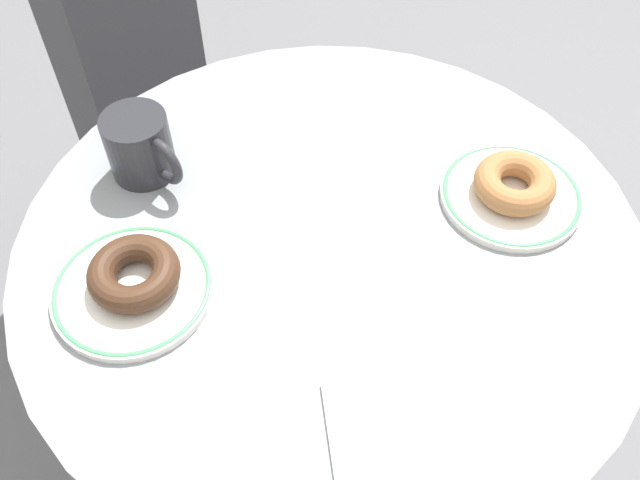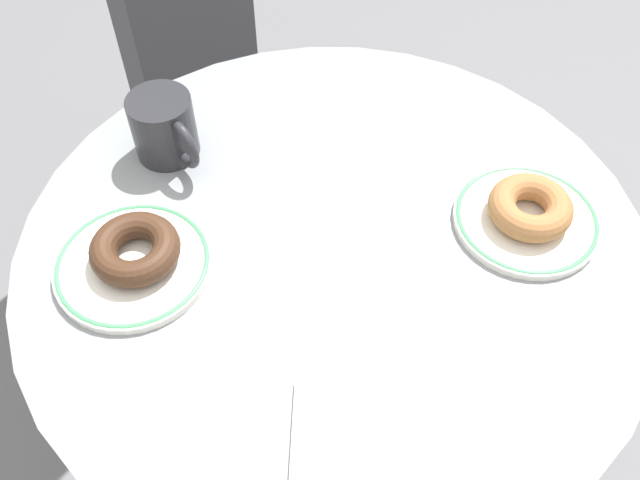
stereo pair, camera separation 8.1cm
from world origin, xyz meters
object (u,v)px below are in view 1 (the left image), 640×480
at_px(paper_napkin, 385,436).
at_px(coffee_mug, 141,147).
at_px(plate_left, 133,289).
at_px(plate_right, 511,195).
at_px(donut_cinnamon, 515,183).
at_px(donut_chocolate, 134,273).
at_px(cafe_table, 329,327).

distance_m(paper_napkin, coffee_mug, 0.47).
bearing_deg(coffee_mug, paper_napkin, -65.58).
height_order(plate_left, paper_napkin, plate_left).
relative_size(plate_right, donut_cinnamon, 1.75).
bearing_deg(plate_right, plate_left, -176.51).
bearing_deg(donut_chocolate, plate_left, -138.18).
bearing_deg(plate_left, paper_napkin, -46.04).
bearing_deg(donut_chocolate, paper_napkin, -47.51).
bearing_deg(coffee_mug, plate_left, -100.13).
bearing_deg(donut_chocolate, donut_cinnamon, 2.86).
height_order(plate_left, plate_right, same).
xyz_separation_m(donut_chocolate, donut_cinnamon, (0.47, 0.02, 0.00)).
xyz_separation_m(donut_cinnamon, paper_napkin, (-0.25, -0.26, -0.03)).
bearing_deg(paper_napkin, coffee_mug, 114.42).
xyz_separation_m(donut_chocolate, coffee_mug, (0.03, 0.18, 0.02)).
bearing_deg(donut_chocolate, plate_right, 2.86).
relative_size(plate_right, paper_napkin, 1.41).
height_order(cafe_table, donut_cinnamon, donut_cinnamon).
xyz_separation_m(plate_left, plate_right, (0.48, 0.03, -0.00)).
distance_m(cafe_table, donut_chocolate, 0.33).
height_order(donut_cinnamon, paper_napkin, donut_cinnamon).
bearing_deg(plate_right, cafe_table, -177.86).
height_order(donut_chocolate, coffee_mug, coffee_mug).
bearing_deg(cafe_table, plate_left, -175.16).
relative_size(plate_left, paper_napkin, 1.45).
relative_size(donut_cinnamon, paper_napkin, 0.80).
bearing_deg(coffee_mug, donut_chocolate, -98.55).
height_order(plate_left, donut_chocolate, donut_chocolate).
distance_m(cafe_table, paper_napkin, 0.33).
height_order(plate_left, donut_cinnamon, donut_cinnamon).
relative_size(plate_left, coffee_mug, 1.64).
distance_m(plate_right, donut_chocolate, 0.47).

